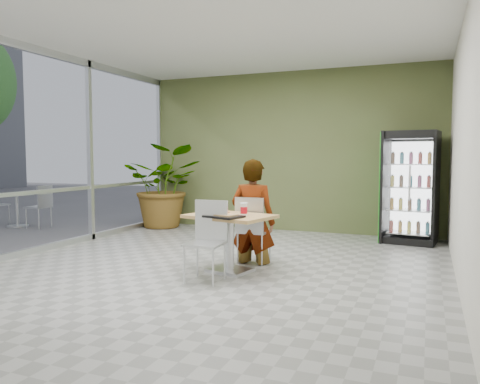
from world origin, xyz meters
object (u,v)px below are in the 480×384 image
Objects in this scene: soda_cup at (244,210)px; potted_plant at (165,186)px; chair_near at (208,234)px; cafeteria_tray at (224,216)px; beverage_fridge at (410,187)px; chair_far at (252,225)px; seated_woman at (253,222)px; dining_table at (230,231)px.

soda_cup is 4.34m from potted_plant.
chair_near is 0.55× the size of potted_plant.
cafeteria_tray is 3.94m from beverage_fridge.
potted_plant is at bearing -40.83° from chair_far.
cafeteria_tray is at bearing 86.13° from seated_woman.
soda_cup is at bearing 51.44° from chair_near.
dining_table is 2.70× the size of cafeteria_tray.
chair_near is (-0.09, -0.45, 0.03)m from dining_table.
seated_woman is at bearing 76.80° from chair_near.
seated_woman is 1.01× the size of potted_plant.
dining_table is at bearing 171.25° from soda_cup.
cafeteria_tray is (-0.06, -0.82, 0.21)m from chair_far.
chair_far reaches higher than soda_cup.
chair_far is 2.13× the size of cafeteria_tray.
cafeteria_tray is (-0.06, -0.87, 0.18)m from seated_woman.
beverage_fridge is at bearing 55.99° from dining_table.
beverage_fridge is at bearing 59.02° from soda_cup.
chair_near is 4.16m from beverage_fridge.
potted_plant is (-2.92, 2.53, 0.33)m from chair_far.
potted_plant is (-2.86, 3.35, 0.12)m from cafeteria_tray.
chair_far is 0.85m from cafeteria_tray.
dining_table is at bearing -47.41° from potted_plant.
chair_far is 0.53× the size of seated_woman.
chair_near is 2.19× the size of cafeteria_tray.
beverage_fridge reaches higher than chair_near.
seated_woman is at bearing 86.05° from cafeteria_tray.
dining_table is 0.46m from chair_near.
cafeteria_tray is at bearing -49.51° from potted_plant.
chair_near reaches higher than cafeteria_tray.
beverage_fridge is (1.98, 2.50, 0.38)m from seated_woman.
seated_woman is 4.01× the size of cafeteria_tray.
cafeteria_tray is (-0.17, -0.25, -0.07)m from soda_cup.
cafeteria_tray is (0.14, 0.16, 0.20)m from chair_near.
chair_near is 0.50× the size of beverage_fridge.
soda_cup is at bearing 99.93° from seated_woman.
dining_table is 7.27× the size of soda_cup.
soda_cup is at bearing -45.66° from potted_plant.
cafeteria_tray is 4.41m from potted_plant.
chair_near is 5.88× the size of soda_cup.
beverage_fridge is at bearing 58.83° from cafeteria_tray.
soda_cup is 0.08× the size of beverage_fridge.
cafeteria_tray is at bearing -81.47° from dining_table.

